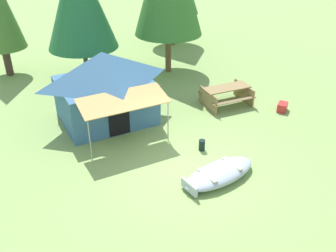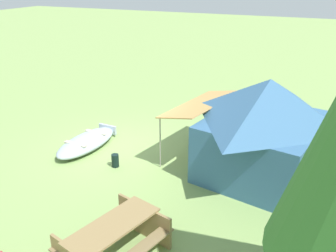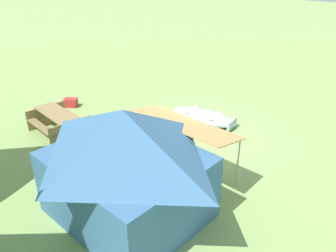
# 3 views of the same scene
# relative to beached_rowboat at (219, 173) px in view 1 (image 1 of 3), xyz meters

# --- Properties ---
(ground_plane) EXTENTS (80.00, 80.00, 0.00)m
(ground_plane) POSITION_rel_beached_rowboat_xyz_m (-0.39, 1.07, -0.20)
(ground_plane) COLOR #82A158
(beached_rowboat) EXTENTS (2.49, 1.13, 0.39)m
(beached_rowboat) POSITION_rel_beached_rowboat_xyz_m (0.00, 0.00, 0.00)
(beached_rowboat) COLOR #A2B0BF
(beached_rowboat) RESTS_ON ground_plane
(canvas_cabin_tent) EXTENTS (3.96, 4.51, 2.64)m
(canvas_cabin_tent) POSITION_rel_beached_rowboat_xyz_m (-0.70, 5.25, 1.17)
(canvas_cabin_tent) COLOR #38638E
(canvas_cabin_tent) RESTS_ON ground_plane
(picnic_table) EXTENTS (2.19, 1.85, 0.76)m
(picnic_table) POSITION_rel_beached_rowboat_xyz_m (3.75, 3.35, 0.27)
(picnic_table) COLOR olive
(picnic_table) RESTS_ON ground_plane
(cooler_box) EXTENTS (0.59, 0.52, 0.33)m
(cooler_box) POSITION_rel_beached_rowboat_xyz_m (5.07, 1.55, -0.04)
(cooler_box) COLOR red
(cooler_box) RESTS_ON ground_plane
(fuel_can) EXTENTS (0.26, 0.26, 0.37)m
(fuel_can) POSITION_rel_beached_rowboat_xyz_m (0.66, 1.45, -0.02)
(fuel_can) COLOR black
(fuel_can) RESTS_ON ground_plane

